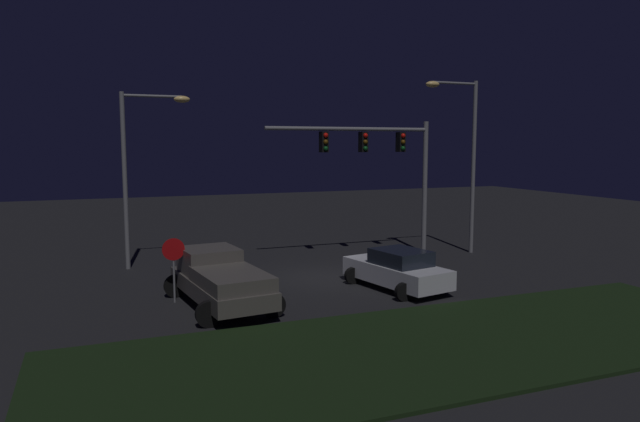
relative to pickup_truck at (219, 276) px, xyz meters
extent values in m
plane|color=black|center=(4.68, 2.64, -1.00)|extent=(80.00, 80.00, 0.00)
cube|color=black|center=(4.68, -6.13, -0.95)|extent=(20.58, 6.54, 0.10)
cube|color=#514C47|center=(0.02, -0.17, -0.32)|extent=(2.60, 5.59, 0.55)
cube|color=#514C47|center=(-0.12, 1.01, 0.38)|extent=(2.05, 2.10, 0.85)
cube|color=black|center=(-0.12, 1.01, 0.50)|extent=(1.92, 1.71, 0.51)
cube|color=#514C47|center=(0.14, -1.24, 0.18)|extent=(2.25, 3.22, 0.45)
cylinder|color=black|center=(-1.23, 1.64, -0.60)|extent=(0.80, 0.22, 0.80)
cylinder|color=black|center=(0.82, 1.88, -0.60)|extent=(0.80, 0.22, 0.80)
cylinder|color=black|center=(-0.78, -2.22, -0.60)|extent=(0.80, 0.22, 0.80)
cylinder|color=black|center=(1.27, -1.99, -0.60)|extent=(0.80, 0.22, 0.80)
cube|color=silver|center=(6.66, -0.16, -0.39)|extent=(2.63, 4.67, 0.70)
cube|color=black|center=(6.71, -0.40, 0.24)|extent=(1.96, 2.27, 0.55)
cylinder|color=black|center=(5.46, 1.13, -0.68)|extent=(0.64, 0.22, 0.64)
cylinder|color=black|center=(7.27, 1.49, -0.68)|extent=(0.64, 0.22, 0.64)
cylinder|color=black|center=(6.05, -1.81, -0.68)|extent=(0.64, 0.22, 0.64)
cylinder|color=black|center=(7.85, -1.45, -0.68)|extent=(0.64, 0.22, 0.64)
cylinder|color=slate|center=(11.54, 5.81, 2.25)|extent=(0.24, 0.24, 6.50)
cylinder|color=slate|center=(7.44, 5.81, 5.10)|extent=(8.20, 0.18, 0.18)
cube|color=black|center=(10.14, 5.81, 4.50)|extent=(0.32, 0.44, 0.95)
sphere|color=red|center=(10.14, 5.58, 4.80)|extent=(0.22, 0.22, 0.22)
sphere|color=#59380A|center=(10.14, 5.58, 4.50)|extent=(0.22, 0.22, 0.22)
sphere|color=#0C4719|center=(10.14, 5.58, 4.20)|extent=(0.22, 0.22, 0.22)
cube|color=black|center=(8.14, 5.81, 4.50)|extent=(0.32, 0.44, 0.95)
sphere|color=red|center=(8.14, 5.58, 4.80)|extent=(0.22, 0.22, 0.22)
sphere|color=#59380A|center=(8.14, 5.58, 4.50)|extent=(0.22, 0.22, 0.22)
sphere|color=#0C4719|center=(8.14, 5.58, 4.20)|extent=(0.22, 0.22, 0.22)
cube|color=black|center=(6.14, 5.81, 4.50)|extent=(0.32, 0.44, 0.95)
sphere|color=red|center=(6.14, 5.58, 4.80)|extent=(0.22, 0.22, 0.22)
sphere|color=#59380A|center=(6.14, 5.58, 4.50)|extent=(0.22, 0.22, 0.22)
sphere|color=#0C4719|center=(6.14, 5.58, 4.20)|extent=(0.22, 0.22, 0.22)
cylinder|color=slate|center=(-2.49, 7.21, 2.80)|extent=(0.20, 0.20, 7.60)
cylinder|color=slate|center=(-1.24, 7.21, 6.45)|extent=(2.49, 0.12, 0.12)
ellipsoid|color=#F9CC72|center=(0.01, 7.21, 6.35)|extent=(0.70, 0.44, 0.30)
cylinder|color=slate|center=(13.75, 4.93, 3.23)|extent=(0.20, 0.20, 8.45)
cylinder|color=slate|center=(12.53, 4.93, 7.30)|extent=(2.44, 0.12, 0.12)
ellipsoid|color=#F9CC72|center=(11.30, 4.93, 7.20)|extent=(0.70, 0.44, 0.30)
cylinder|color=slate|center=(-1.35, 0.95, 0.10)|extent=(0.07, 0.07, 2.20)
cylinder|color=#B20C0F|center=(-1.35, 0.92, 0.85)|extent=(0.76, 0.03, 0.76)
camera|label=1|loc=(-3.90, -19.00, 4.40)|focal=32.69mm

